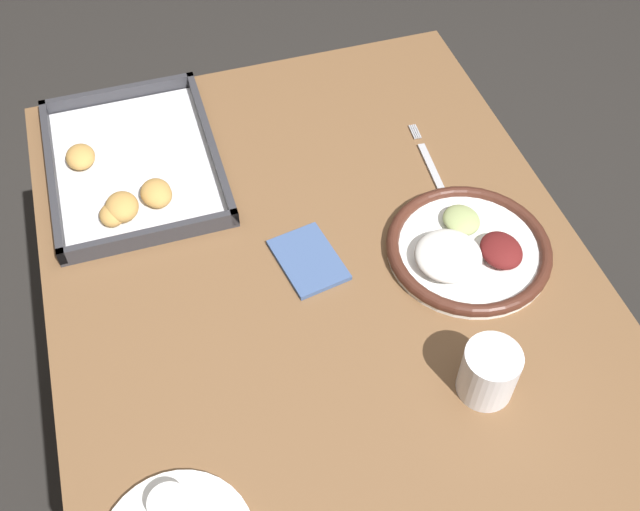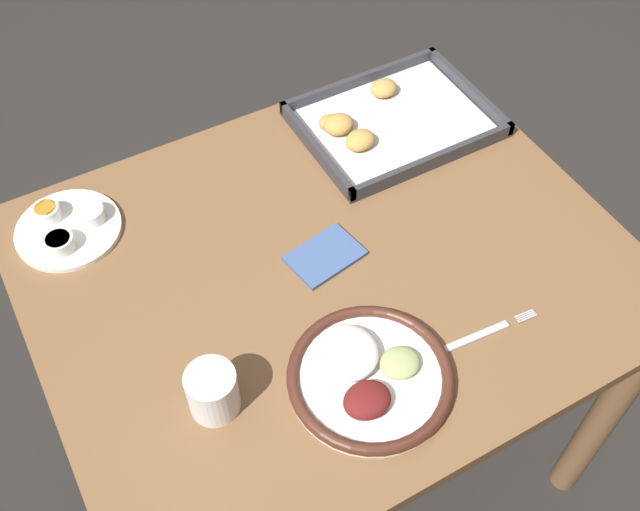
{
  "view_description": "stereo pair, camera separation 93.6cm",
  "coord_description": "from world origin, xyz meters",
  "views": [
    {
      "loc": [
        -0.68,
        0.21,
        1.63
      ],
      "look_at": [
        -0.02,
        0.0,
        0.75
      ],
      "focal_mm": 42.0,
      "sensor_mm": 36.0,
      "label": 1
    },
    {
      "loc": [
        -0.39,
        -0.67,
        1.74
      ],
      "look_at": [
        -0.02,
        0.0,
        0.75
      ],
      "focal_mm": 42.0,
      "sensor_mm": 36.0,
      "label": 2
    }
  ],
  "objects": [
    {
      "name": "ground_plane",
      "position": [
        0.0,
        0.0,
        0.0
      ],
      "size": [
        8.0,
        8.0,
        0.0
      ],
      "primitive_type": "plane",
      "color": "#282623"
    },
    {
      "name": "dining_table",
      "position": [
        0.0,
        0.0,
        0.6
      ],
      "size": [
        1.0,
        0.82,
        0.72
      ],
      "color": "brown",
      "rests_on": "ground_plane"
    },
    {
      "name": "dinner_plate",
      "position": [
        -0.06,
        -0.22,
        0.74
      ],
      "size": [
        0.26,
        0.26,
        0.05
      ],
      "color": "white",
      "rests_on": "dining_table"
    },
    {
      "name": "fork",
      "position": [
        0.12,
        -0.24,
        0.72
      ],
      "size": [
        0.22,
        0.03,
        0.0
      ],
      "rotation": [
        0.0,
        0.0,
        -0.08
      ],
      "color": "#B2B2B7",
      "rests_on": "dining_table"
    },
    {
      "name": "baking_tray",
      "position": [
        0.27,
        0.24,
        0.73
      ],
      "size": [
        0.37,
        0.28,
        0.04
      ],
      "color": "#333338",
      "rests_on": "dining_table"
    },
    {
      "name": "drinking_cup",
      "position": [
        -0.28,
        -0.15,
        0.76
      ],
      "size": [
        0.08,
        0.08,
        0.08
      ],
      "color": "white",
      "rests_on": "dining_table"
    },
    {
      "name": "napkin",
      "position": [
        -0.0,
        0.01,
        0.73
      ],
      "size": [
        0.14,
        0.11,
        0.01
      ],
      "color": "#3F598C",
      "rests_on": "dining_table"
    }
  ]
}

